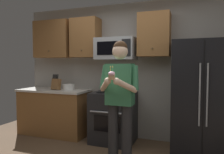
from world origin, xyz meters
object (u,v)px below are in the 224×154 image
(oven_range, at_px, (114,117))
(microwave, at_px, (116,49))
(person, at_px, (120,95))
(knife_block, at_px, (56,84))
(bowl_large_white, at_px, (68,87))
(refrigerator, at_px, (202,98))
(cupcake, at_px, (112,75))

(oven_range, height_order, microwave, microwave)
(person, bearing_deg, knife_block, 153.74)
(bowl_large_white, height_order, person, person)
(refrigerator, distance_m, person, 1.36)
(knife_block, distance_m, cupcake, 1.98)
(oven_range, relative_size, refrigerator, 0.52)
(bowl_large_white, bearing_deg, refrigerator, -2.50)
(microwave, height_order, refrigerator, microwave)
(microwave, height_order, cupcake, microwave)
(refrigerator, relative_size, cupcake, 10.35)
(oven_range, bearing_deg, bowl_large_white, 176.01)
(microwave, bearing_deg, person, -67.46)
(microwave, height_order, knife_block, microwave)
(microwave, bearing_deg, bowl_large_white, -177.14)
(refrigerator, xyz_separation_m, knife_block, (-2.72, 0.01, 0.14))
(oven_range, height_order, knife_block, knife_block)
(refrigerator, xyz_separation_m, person, (-1.11, -0.78, 0.10))
(refrigerator, bearing_deg, oven_range, 178.50)
(refrigerator, distance_m, cupcake, 1.62)
(cupcake, bearing_deg, oven_range, 108.75)
(person, bearing_deg, refrigerator, 35.26)
(knife_block, bearing_deg, oven_range, 1.39)
(oven_range, distance_m, knife_block, 1.35)
(cupcake, bearing_deg, microwave, 107.10)
(oven_range, bearing_deg, cupcake, -71.25)
(oven_range, bearing_deg, knife_block, -178.61)
(knife_block, xyz_separation_m, person, (1.61, -0.79, -0.04))
(bowl_large_white, xyz_separation_m, person, (1.39, -0.89, 0.02))
(oven_range, relative_size, person, 0.53)
(microwave, relative_size, refrigerator, 0.41)
(oven_range, relative_size, cupcake, 5.36)
(oven_range, distance_m, person, 1.06)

